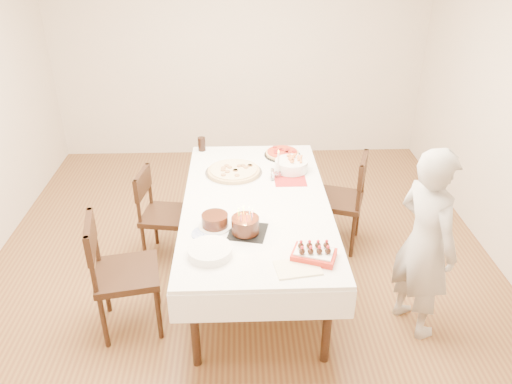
{
  "coord_description": "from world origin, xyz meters",
  "views": [
    {
      "loc": [
        -0.02,
        -3.52,
        2.71
      ],
      "look_at": [
        0.11,
        -0.12,
        0.83
      ],
      "focal_mm": 35.0,
      "sensor_mm": 36.0,
      "label": 1
    }
  ],
  "objects_px": {
    "chair_right_savory": "(337,200)",
    "pizza_white": "(234,171)",
    "pizza_pepperoni": "(282,153)",
    "cola_glass": "(202,144)",
    "person": "(425,244)",
    "strawberry_box": "(314,254)",
    "chair_left_dessert": "(127,274)",
    "pasta_bowl": "(291,165)",
    "birthday_cake": "(245,221)",
    "chair_left_savory": "(166,215)",
    "dining_table": "(256,240)",
    "taper_candle": "(278,163)",
    "layer_cake": "(215,221)"
  },
  "relations": [
    {
      "from": "layer_cake",
      "to": "strawberry_box",
      "type": "relative_size",
      "value": 0.87
    },
    {
      "from": "dining_table",
      "to": "chair_left_savory",
      "type": "xyz_separation_m",
      "value": [
        -0.77,
        0.34,
        0.05
      ]
    },
    {
      "from": "pizza_pepperoni",
      "to": "layer_cake",
      "type": "relative_size",
      "value": 1.39
    },
    {
      "from": "chair_right_savory",
      "to": "cola_glass",
      "type": "relative_size",
      "value": 6.94
    },
    {
      "from": "layer_cake",
      "to": "strawberry_box",
      "type": "xyz_separation_m",
      "value": [
        0.66,
        -0.41,
        -0.01
      ]
    },
    {
      "from": "dining_table",
      "to": "cola_glass",
      "type": "bearing_deg",
      "value": 116.06
    },
    {
      "from": "person",
      "to": "pizza_pepperoni",
      "type": "height_order",
      "value": "person"
    },
    {
      "from": "chair_left_dessert",
      "to": "person",
      "type": "xyz_separation_m",
      "value": [
        2.09,
        -0.06,
        0.25
      ]
    },
    {
      "from": "taper_candle",
      "to": "strawberry_box",
      "type": "height_order",
      "value": "taper_candle"
    },
    {
      "from": "cola_glass",
      "to": "taper_candle",
      "type": "bearing_deg",
      "value": -40.56
    },
    {
      "from": "chair_right_savory",
      "to": "pizza_pepperoni",
      "type": "height_order",
      "value": "chair_right_savory"
    },
    {
      "from": "layer_cake",
      "to": "chair_left_dessert",
      "type": "bearing_deg",
      "value": -164.97
    },
    {
      "from": "chair_left_dessert",
      "to": "pizza_pepperoni",
      "type": "relative_size",
      "value": 2.82
    },
    {
      "from": "dining_table",
      "to": "chair_left_dessert",
      "type": "bearing_deg",
      "value": -150.46
    },
    {
      "from": "dining_table",
      "to": "chair_left_dessert",
      "type": "relative_size",
      "value": 2.26
    },
    {
      "from": "layer_cake",
      "to": "dining_table",
      "type": "bearing_deg",
      "value": 49.7
    },
    {
      "from": "cola_glass",
      "to": "birthday_cake",
      "type": "distance_m",
      "value": 1.49
    },
    {
      "from": "chair_right_savory",
      "to": "chair_left_savory",
      "type": "distance_m",
      "value": 1.54
    },
    {
      "from": "chair_right_savory",
      "to": "pizza_white",
      "type": "distance_m",
      "value": 0.99
    },
    {
      "from": "person",
      "to": "chair_right_savory",
      "type": "bearing_deg",
      "value": -3.7
    },
    {
      "from": "chair_right_savory",
      "to": "layer_cake",
      "type": "xyz_separation_m",
      "value": [
        -1.07,
        -0.85,
        0.34
      ]
    },
    {
      "from": "chair_right_savory",
      "to": "pizza_pepperoni",
      "type": "xyz_separation_m",
      "value": [
        -0.48,
        0.35,
        0.31
      ]
    },
    {
      "from": "taper_candle",
      "to": "birthday_cake",
      "type": "relative_size",
      "value": 1.33
    },
    {
      "from": "dining_table",
      "to": "cola_glass",
      "type": "distance_m",
      "value": 1.18
    },
    {
      "from": "chair_left_savory",
      "to": "strawberry_box",
      "type": "distance_m",
      "value": 1.62
    },
    {
      "from": "dining_table",
      "to": "chair_right_savory",
      "type": "xyz_separation_m",
      "value": [
        0.76,
        0.49,
        0.08
      ]
    },
    {
      "from": "chair_left_dessert",
      "to": "chair_left_savory",
      "type": "bearing_deg",
      "value": -111.73
    },
    {
      "from": "chair_left_savory",
      "to": "chair_left_dessert",
      "type": "relative_size",
      "value": 0.89
    },
    {
      "from": "person",
      "to": "pizza_white",
      "type": "height_order",
      "value": "person"
    },
    {
      "from": "pizza_pepperoni",
      "to": "chair_left_dessert",
      "type": "bearing_deg",
      "value": -131.56
    },
    {
      "from": "strawberry_box",
      "to": "layer_cake",
      "type": "bearing_deg",
      "value": 148.29
    },
    {
      "from": "strawberry_box",
      "to": "chair_left_savory",
      "type": "bearing_deg",
      "value": 135.38
    },
    {
      "from": "pasta_bowl",
      "to": "chair_left_savory",
      "type": "bearing_deg",
      "value": -170.76
    },
    {
      "from": "chair_left_dessert",
      "to": "pizza_white",
      "type": "relative_size",
      "value": 1.9
    },
    {
      "from": "chair_left_savory",
      "to": "cola_glass",
      "type": "distance_m",
      "value": 0.81
    },
    {
      "from": "chair_right_savory",
      "to": "cola_glass",
      "type": "bearing_deg",
      "value": 177.25
    },
    {
      "from": "pizza_white",
      "to": "birthday_cake",
      "type": "distance_m",
      "value": 0.95
    },
    {
      "from": "chair_right_savory",
      "to": "pizza_pepperoni",
      "type": "distance_m",
      "value": 0.67
    },
    {
      "from": "person",
      "to": "birthday_cake",
      "type": "distance_m",
      "value": 1.26
    },
    {
      "from": "pizza_pepperoni",
      "to": "strawberry_box",
      "type": "bearing_deg",
      "value": -87.42
    },
    {
      "from": "chair_left_savory",
      "to": "pizza_white",
      "type": "relative_size",
      "value": 1.7
    },
    {
      "from": "cola_glass",
      "to": "strawberry_box",
      "type": "relative_size",
      "value": 0.48
    },
    {
      "from": "strawberry_box",
      "to": "dining_table",
      "type": "bearing_deg",
      "value": 114.4
    },
    {
      "from": "person",
      "to": "taper_candle",
      "type": "relative_size",
      "value": 5.55
    },
    {
      "from": "pizza_white",
      "to": "pasta_bowl",
      "type": "xyz_separation_m",
      "value": [
        0.51,
        0.03,
        0.03
      ]
    },
    {
      "from": "strawberry_box",
      "to": "birthday_cake",
      "type": "bearing_deg",
      "value": 144.29
    },
    {
      "from": "dining_table",
      "to": "chair_left_savory",
      "type": "relative_size",
      "value": 2.53
    },
    {
      "from": "layer_cake",
      "to": "chair_left_savory",
      "type": "bearing_deg",
      "value": 123.52
    },
    {
      "from": "chair_right_savory",
      "to": "taper_candle",
      "type": "relative_size",
      "value": 3.52
    },
    {
      "from": "layer_cake",
      "to": "birthday_cake",
      "type": "relative_size",
      "value": 1.24
    }
  ]
}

